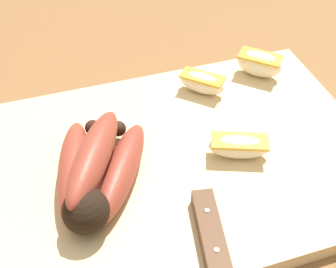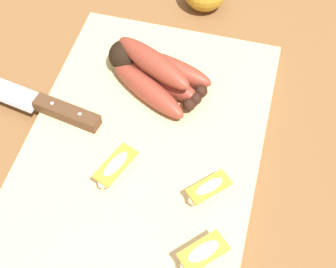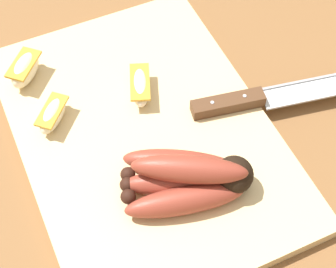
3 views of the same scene
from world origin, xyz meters
The scene contains 6 objects.
ground_plane centered at (0.00, 0.00, 0.00)m, with size 6.00×6.00×0.00m, color brown.
cutting_board centered at (0.01, 0.00, 0.01)m, with size 0.45×0.32×0.02m, color #DBBC84.
banana_bunch centered at (0.11, 0.02, 0.04)m, with size 0.13×0.16×0.06m.
apple_wedge_near centered at (-0.05, -0.10, 0.04)m, with size 0.06×0.06×0.03m.
apple_wedge_middle centered at (-0.14, -0.11, 0.04)m, with size 0.06×0.06×0.04m.
apple_wedge_far centered at (-0.05, 0.02, 0.04)m, with size 0.07×0.05×0.03m.
Camera 1 is at (0.14, 0.35, 0.41)m, focal length 50.10 mm.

